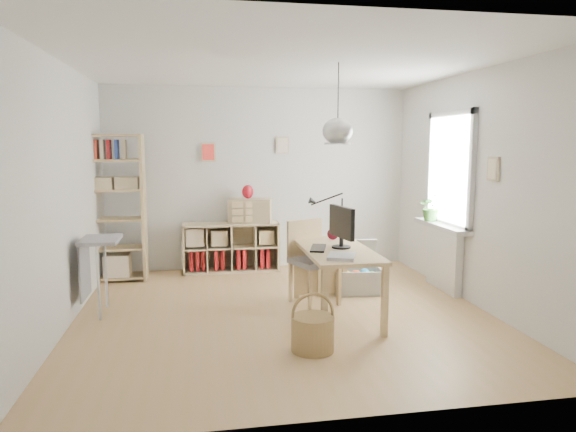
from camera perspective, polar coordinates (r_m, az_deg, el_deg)
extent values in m
plane|color=tan|center=(5.79, -0.47, -10.77)|extent=(4.50, 4.50, 0.00)
plane|color=silver|center=(7.73, -3.21, 4.15)|extent=(4.50, 0.00, 4.50)
plane|color=silver|center=(3.33, 5.83, -0.90)|extent=(4.50, 0.00, 4.50)
plane|color=silver|center=(5.61, -23.84, 2.05)|extent=(0.00, 4.50, 4.50)
plane|color=silver|center=(6.28, 20.23, 2.80)|extent=(0.00, 4.50, 4.50)
plane|color=white|center=(5.55, -0.51, 16.65)|extent=(4.50, 4.50, 0.00)
cylinder|color=black|center=(5.48, 5.59, 13.15)|extent=(0.01, 0.01, 0.68)
ellipsoid|color=silver|center=(5.46, 5.54, 9.38)|extent=(0.32, 0.32, 0.27)
cube|color=white|center=(6.79, 17.67, 4.96)|extent=(0.03, 1.00, 1.30)
cube|color=silver|center=(6.30, 19.73, 4.66)|extent=(0.06, 0.08, 1.46)
cube|color=silver|center=(7.26, 15.52, 5.21)|extent=(0.06, 0.08, 1.46)
cube|color=silver|center=(6.78, 17.72, 10.79)|extent=(0.06, 1.16, 0.08)
cube|color=silver|center=(6.84, 17.24, -0.82)|extent=(0.06, 1.16, 0.08)
cube|color=silver|center=(6.92, 16.93, -4.59)|extent=(0.10, 0.80, 0.80)
cube|color=silver|center=(6.81, 16.70, -1.08)|extent=(0.22, 1.20, 0.06)
cube|color=#DCBD7E|center=(5.58, 5.37, -3.78)|extent=(0.70, 1.50, 0.04)
cube|color=#DCBD7E|center=(4.94, 4.06, -9.80)|extent=(0.06, 0.06, 0.71)
cube|color=#DCBD7E|center=(6.26, 0.97, -5.97)|extent=(0.06, 0.06, 0.71)
cube|color=#DCBD7E|center=(5.11, 10.69, -9.31)|extent=(0.06, 0.06, 0.71)
cube|color=#DCBD7E|center=(6.39, 6.28, -5.71)|extent=(0.06, 0.06, 0.71)
cube|color=tan|center=(7.69, -6.30, -5.98)|extent=(1.40, 0.38, 0.03)
cube|color=tan|center=(7.56, -6.38, -0.89)|extent=(1.40, 0.38, 0.03)
cube|color=tan|center=(7.61, -11.51, -3.59)|extent=(0.03, 0.38, 0.72)
cube|color=tan|center=(7.69, -1.23, -3.31)|extent=(0.03, 0.38, 0.72)
cube|color=tan|center=(7.79, -6.42, -3.20)|extent=(1.40, 0.02, 0.72)
cube|color=maroon|center=(7.66, -10.68, -4.78)|extent=(0.06, 0.26, 0.30)
cube|color=maroon|center=(7.66, -10.00, -4.77)|extent=(0.05, 0.26, 0.30)
cube|color=maroon|center=(7.66, -9.40, -4.76)|extent=(0.05, 0.26, 0.30)
cube|color=maroon|center=(7.66, -7.98, -4.72)|extent=(0.05, 0.26, 0.30)
cube|color=maroon|center=(7.67, -7.30, -4.70)|extent=(0.05, 0.26, 0.30)
cube|color=maroon|center=(7.68, -5.58, -4.65)|extent=(0.06, 0.26, 0.30)
cube|color=maroon|center=(7.69, -4.91, -4.63)|extent=(0.06, 0.26, 0.30)
cube|color=maroon|center=(7.71, -2.98, -4.57)|extent=(0.06, 0.26, 0.30)
cube|color=maroon|center=(7.72, -2.32, -4.55)|extent=(0.05, 0.26, 0.30)
cube|color=#DCBD7E|center=(7.42, -21.58, 0.74)|extent=(0.04, 0.38, 2.00)
cube|color=#DCBD7E|center=(7.31, -15.74, 0.89)|extent=(0.04, 0.38, 2.00)
cube|color=#DCBD7E|center=(7.52, -18.36, -6.38)|extent=(0.76, 0.38, 0.03)
cube|color=#DCBD7E|center=(7.44, -18.49, -3.39)|extent=(0.76, 0.38, 0.03)
cube|color=#DCBD7E|center=(7.37, -18.63, -0.34)|extent=(0.76, 0.38, 0.03)
cube|color=#DCBD7E|center=(7.33, -18.77, 2.75)|extent=(0.76, 0.38, 0.03)
cube|color=#DCBD7E|center=(7.31, -18.91, 5.88)|extent=(0.76, 0.38, 0.03)
cube|color=#DCBD7E|center=(7.31, -19.02, 8.46)|extent=(0.76, 0.38, 0.03)
cube|color=#283E93|center=(7.35, -21.13, 6.91)|extent=(0.04, 0.18, 0.26)
cube|color=maroon|center=(7.34, -20.51, 6.94)|extent=(0.04, 0.18, 0.26)
cube|color=beige|center=(7.32, -19.89, 6.97)|extent=(0.04, 0.18, 0.26)
cube|color=maroon|center=(7.31, -19.27, 7.00)|extent=(0.04, 0.18, 0.26)
cube|color=#283E93|center=(7.30, -18.49, 7.03)|extent=(0.04, 0.18, 0.26)
cube|color=beige|center=(7.28, -17.71, 7.06)|extent=(0.04, 0.18, 0.26)
cube|color=gray|center=(5.95, -20.14, -2.50)|extent=(0.40, 0.55, 0.04)
cylinder|color=silver|center=(5.83, -20.32, -6.95)|extent=(0.03, 0.03, 0.82)
cylinder|color=silver|center=(6.25, -19.60, -5.93)|extent=(0.03, 0.03, 0.82)
cube|color=gray|center=(6.06, -21.67, -5.60)|extent=(0.02, 0.50, 0.62)
cube|color=gray|center=(6.01, 2.98, -5.06)|extent=(0.62, 0.62, 0.07)
cube|color=#DCBD7E|center=(5.80, 2.46, -8.30)|extent=(0.05, 0.05, 0.48)
cube|color=#DCBD7E|center=(6.13, 0.29, -7.40)|extent=(0.05, 0.05, 0.48)
cube|color=#DCBD7E|center=(6.03, 5.69, -7.69)|extent=(0.05, 0.05, 0.48)
cube|color=#DCBD7E|center=(6.35, 3.43, -6.87)|extent=(0.05, 0.05, 0.48)
cube|color=#DCBD7E|center=(6.13, 1.85, -2.41)|extent=(0.46, 0.22, 0.43)
cylinder|color=#9B7D46|center=(4.78, 2.76, -12.90)|extent=(0.39, 0.39, 0.32)
torus|color=#9B7D46|center=(4.71, 2.77, -10.81)|extent=(0.40, 0.03, 0.40)
cube|color=silver|center=(6.64, 7.68, -8.30)|extent=(0.64, 0.49, 0.02)
cube|color=silver|center=(6.56, 5.20, -7.16)|extent=(0.07, 0.41, 0.31)
cube|color=silver|center=(6.66, 10.16, -7.03)|extent=(0.07, 0.41, 0.31)
cube|color=silver|center=(6.42, 8.00, -7.55)|extent=(0.59, 0.10, 0.31)
cube|color=silver|center=(6.79, 7.41, -6.68)|extent=(0.59, 0.10, 0.31)
cube|color=silver|center=(6.89, 7.21, -4.00)|extent=(0.62, 0.27, 0.38)
sphere|color=gold|center=(6.50, 6.55, -6.66)|extent=(0.13, 0.13, 0.13)
sphere|color=#1B85BF|center=(6.65, 8.51, -6.36)|extent=(0.13, 0.13, 0.13)
sphere|color=#B63A16|center=(6.56, 7.56, -6.55)|extent=(0.13, 0.13, 0.13)
sphere|color=#3F8631|center=(6.54, 9.26, -6.64)|extent=(0.13, 0.13, 0.13)
cylinder|color=black|center=(5.59, 5.94, -3.44)|extent=(0.21, 0.21, 0.02)
cylinder|color=black|center=(5.58, 5.95, -2.88)|extent=(0.05, 0.05, 0.09)
cube|color=black|center=(5.55, 5.98, -0.68)|extent=(0.14, 0.52, 0.34)
cube|color=black|center=(5.51, 3.37, -3.58)|extent=(0.26, 0.42, 0.02)
cylinder|color=black|center=(6.27, 5.98, -2.09)|extent=(0.07, 0.07, 0.04)
cylinder|color=black|center=(6.23, 6.01, -0.06)|extent=(0.02, 0.02, 0.45)
cone|color=black|center=(6.02, 2.81, 1.62)|extent=(0.11, 0.08, 0.10)
sphere|color=#490917|center=(6.05, 5.00, -2.00)|extent=(0.13, 0.13, 0.13)
cube|color=silver|center=(5.10, 5.97, -4.47)|extent=(0.36, 0.39, 0.03)
cube|color=tan|center=(7.55, -4.24, 0.60)|extent=(0.67, 0.43, 0.36)
ellipsoid|color=maroon|center=(7.52, -4.50, 2.70)|extent=(0.17, 0.17, 0.20)
imported|color=#336927|center=(7.01, 15.68, 0.96)|extent=(0.38, 0.35, 0.37)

